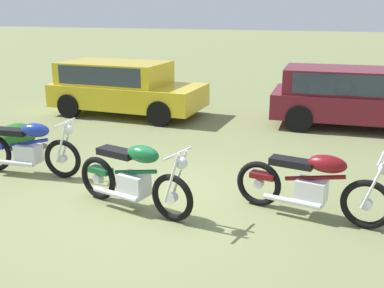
{
  "coord_description": "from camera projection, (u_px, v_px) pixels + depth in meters",
  "views": [
    {
      "loc": [
        2.88,
        -5.63,
        2.77
      ],
      "look_at": [
        0.54,
        0.6,
        0.78
      ],
      "focal_mm": 41.94,
      "sensor_mm": 36.0,
      "label": 1
    }
  ],
  "objects": [
    {
      "name": "car_yellow",
      "position": [
        122.0,
        84.0,
        12.22
      ],
      "size": [
        4.05,
        1.96,
        1.43
      ],
      "rotation": [
        0.0,
        0.0,
        0.0
      ],
      "color": "gold",
      "rests_on": "ground"
    },
    {
      "name": "motorcycle_blue",
      "position": [
        28.0,
        148.0,
        7.76
      ],
      "size": [
        2.03,
        0.66,
        1.02
      ],
      "rotation": [
        0.0,
        0.0,
        0.1
      ],
      "color": "black",
      "rests_on": "ground"
    },
    {
      "name": "motorcycle_green",
      "position": [
        134.0,
        177.0,
        6.36
      ],
      "size": [
        2.01,
        0.74,
        1.02
      ],
      "rotation": [
        0.0,
        0.0,
        -0.21
      ],
      "color": "black",
      "rests_on": "ground"
    },
    {
      "name": "car_burgundy",
      "position": [
        357.0,
        93.0,
        10.87
      ],
      "size": [
        4.49,
        2.2,
        1.43
      ],
      "rotation": [
        0.0,
        0.0,
        0.07
      ],
      "color": "maroon",
      "rests_on": "ground"
    },
    {
      "name": "shrub_low",
      "position": [
        18.0,
        135.0,
        9.48
      ],
      "size": [
        0.77,
        0.73,
        0.48
      ],
      "color": "#23631E",
      "rests_on": "ground"
    },
    {
      "name": "motorcycle_maroon",
      "position": [
        312.0,
        185.0,
        6.14
      ],
      "size": [
        2.17,
        0.66,
        1.02
      ],
      "rotation": [
        0.0,
        0.0,
        -0.15
      ],
      "color": "black",
      "rests_on": "ground"
    },
    {
      "name": "ground_plane",
      "position": [
        145.0,
        200.0,
        6.82
      ],
      "size": [
        120.0,
        120.0,
        0.0
      ],
      "primitive_type": "plane",
      "color": "olive"
    }
  ]
}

